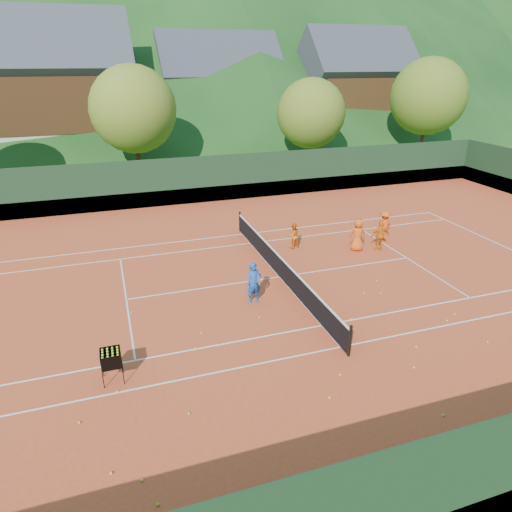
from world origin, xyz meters
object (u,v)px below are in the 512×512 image
object	(u,v)px
student_a	(293,236)
tennis_net	(280,266)
student_c	(358,235)
ball_hopper	(111,359)
chalet_right	(353,93)
coach	(254,283)
chalet_left	(55,96)
student_b	(380,236)
student_d	(384,226)
chalet_mid	(219,96)

from	to	relation	value
student_a	tennis_net	size ratio (longest dim) A/B	0.11
student_c	ball_hopper	distance (m)	13.35
chalet_right	coach	bearing A→B (deg)	-124.40
student_a	chalet_left	bearing A→B (deg)	-77.10
student_b	student_c	distance (m)	1.11
chalet_right	ball_hopper	bearing A→B (deg)	-127.80
student_b	chalet_left	world-z (taller)	chalet_left
ball_hopper	tennis_net	bearing A→B (deg)	34.67
student_c	ball_hopper	world-z (taller)	student_c
student_a	student_d	xyz separation A→B (m)	(4.80, -0.50, 0.15)
student_d	chalet_mid	distance (m)	31.91
coach	student_b	distance (m)	8.03
student_d	tennis_net	world-z (taller)	student_d
student_a	coach	bearing A→B (deg)	41.90
student_b	chalet_mid	size ratio (longest dim) A/B	0.12
student_d	tennis_net	size ratio (longest dim) A/B	0.13
student_d	student_a	bearing A→B (deg)	-25.70
coach	student_d	distance (m)	9.32
student_c	chalet_mid	distance (m)	32.72
chalet_mid	tennis_net	bearing A→B (deg)	-100.01
tennis_net	coach	bearing A→B (deg)	-134.76
student_b	student_d	world-z (taller)	student_d
student_b	student_d	bearing A→B (deg)	-117.88
tennis_net	student_a	bearing A→B (deg)	57.83
student_a	chalet_left	xyz separation A→B (m)	(-11.81, 27.13, 4.98)
tennis_net	student_d	bearing A→B (deg)	19.76
ball_hopper	student_c	bearing A→B (deg)	28.96
student_c	ball_hopper	bearing A→B (deg)	48.70
chalet_left	chalet_right	size ratio (longest dim) A/B	1.16
coach	ball_hopper	bearing A→B (deg)	-159.40
ball_hopper	chalet_left	distance (m)	35.35
coach	student_d	size ratio (longest dim) A/B	1.05
coach	student_d	world-z (taller)	coach
coach	chalet_left	bearing A→B (deg)	94.73
student_b	tennis_net	bearing A→B (deg)	24.58
student_b	chalet_right	world-z (taller)	chalet_right
chalet_right	chalet_left	bearing A→B (deg)	-180.00
chalet_right	student_d	bearing A→B (deg)	-115.87
student_c	tennis_net	size ratio (longest dim) A/B	0.13
student_b	tennis_net	world-z (taller)	student_b
student_b	chalet_right	distance (m)	32.41
chalet_right	chalet_mid	bearing A→B (deg)	164.05
student_a	student_b	size ratio (longest dim) A/B	0.86
student_c	tennis_net	bearing A→B (deg)	38.61
coach	student_c	world-z (taller)	coach
tennis_net	chalet_mid	xyz separation A→B (m)	(6.00, 34.00, 4.47)
tennis_net	chalet_mid	distance (m)	34.81
coach	student_c	xyz separation A→B (m)	(6.36, 3.34, -0.02)
student_d	ball_hopper	bearing A→B (deg)	8.23
chalet_right	student_b	bearing A→B (deg)	-116.49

